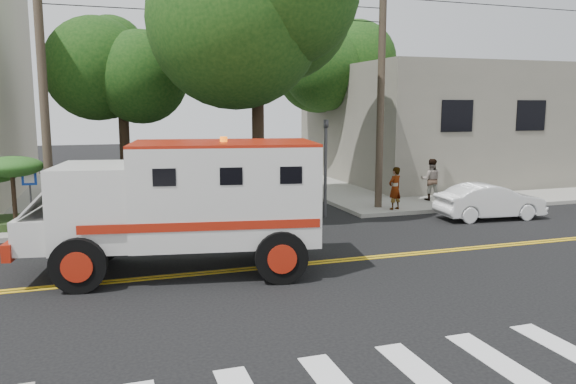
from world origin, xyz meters
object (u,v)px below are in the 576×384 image
object	(u,v)px
pedestrian_b	(431,180)
armored_truck	(187,199)
pedestrian_a	(395,188)
parked_sedan	(490,201)

from	to	relation	value
pedestrian_b	armored_truck	bearing A→B (deg)	58.83
armored_truck	pedestrian_a	bearing A→B (deg)	41.00
armored_truck	parked_sedan	xyz separation A→B (m)	(11.42, 3.16, -1.19)
parked_sedan	pedestrian_b	world-z (taller)	pedestrian_b
parked_sedan	pedestrian_a	xyz separation A→B (m)	(-2.78, 2.04, 0.33)
parked_sedan	pedestrian_b	bearing A→B (deg)	9.26
pedestrian_a	pedestrian_b	world-z (taller)	pedestrian_b
armored_truck	pedestrian_b	size ratio (longest dim) A/B	4.24
armored_truck	pedestrian_b	bearing A→B (deg)	40.78
armored_truck	pedestrian_a	world-z (taller)	armored_truck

